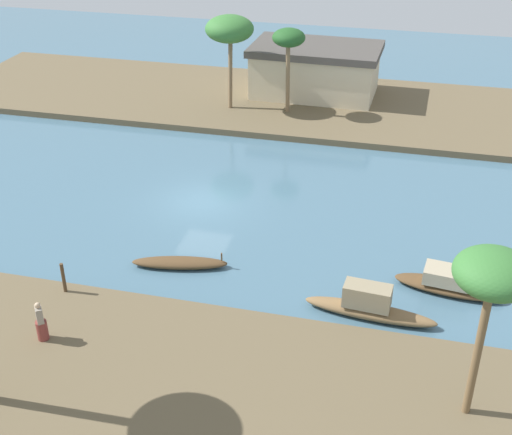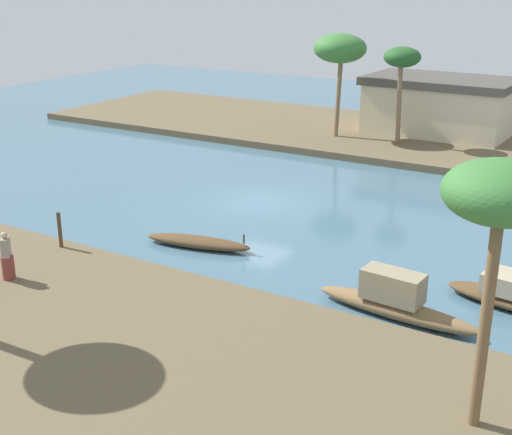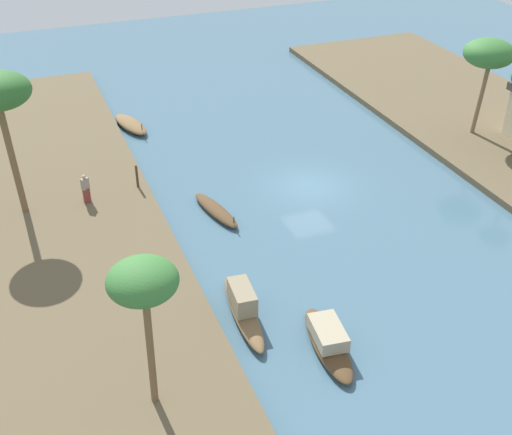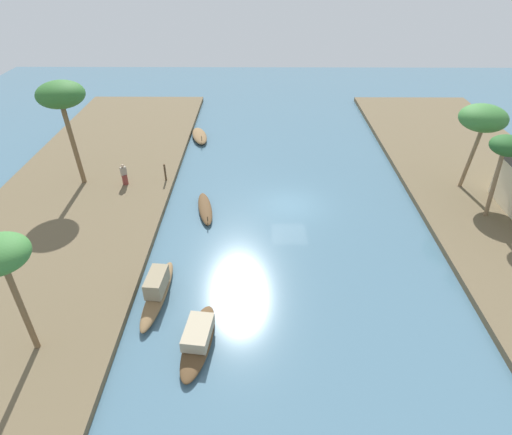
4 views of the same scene
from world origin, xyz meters
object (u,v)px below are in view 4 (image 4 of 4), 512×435
at_px(sampan_near_left_bank, 199,136).
at_px(sampan_with_red_awning, 198,338).
at_px(person_on_near_bank, 124,176).
at_px(sampan_foreground, 157,290).
at_px(sampan_midstream, 205,208).
at_px(palm_tree_right_short, 483,119).
at_px(palm_tree_left_near, 61,96).
at_px(palm_tree_right_tall, 507,148).
at_px(mooring_post, 165,172).

bearing_deg(sampan_near_left_bank, sampan_with_red_awning, -7.51).
xyz_separation_m(sampan_with_red_awning, person_on_near_bank, (-14.21, -7.05, 0.64)).
bearing_deg(sampan_near_left_bank, sampan_foreground, -13.32).
relative_size(sampan_midstream, palm_tree_right_short, 0.70).
bearing_deg(palm_tree_right_short, sampan_foreground, -60.90).
distance_m(sampan_with_red_awning, palm_tree_right_short, 23.06).
height_order(sampan_midstream, palm_tree_left_near, palm_tree_left_near).
relative_size(sampan_foreground, sampan_near_left_bank, 1.28).
height_order(sampan_foreground, palm_tree_right_tall, palm_tree_right_tall).
distance_m(palm_tree_left_near, palm_tree_right_tall, 28.01).
height_order(sampan_foreground, person_on_near_bank, person_on_near_bank).
bearing_deg(palm_tree_right_short, sampan_midstream, -81.08).
relative_size(palm_tree_left_near, palm_tree_right_tall, 1.35).
distance_m(sampan_near_left_bank, palm_tree_right_short, 22.98).
bearing_deg(palm_tree_left_near, mooring_post, 93.25).
relative_size(sampan_with_red_awning, palm_tree_left_near, 0.61).
relative_size(person_on_near_bank, palm_tree_left_near, 0.22).
xyz_separation_m(sampan_midstream, person_on_near_bank, (-3.00, -6.13, 0.83)).
bearing_deg(palm_tree_right_tall, sampan_midstream, -92.98).
distance_m(sampan_foreground, palm_tree_left_near, 15.27).
bearing_deg(sampan_foreground, sampan_midstream, 173.97).
height_order(sampan_midstream, sampan_near_left_bank, sampan_near_left_bank).
bearing_deg(sampan_midstream, sampan_foreground, -22.38).
bearing_deg(person_on_near_bank, mooring_post, 154.59).
distance_m(sampan_foreground, sampan_with_red_awning, 3.87).
height_order(sampan_with_red_awning, person_on_near_bank, person_on_near_bank).
xyz_separation_m(palm_tree_left_near, palm_tree_right_tall, (4.23, 27.64, -1.66)).
xyz_separation_m(person_on_near_bank, palm_tree_right_tall, (3.95, 24.40, 4.08)).
distance_m(sampan_foreground, sampan_near_left_bank, 20.55).
relative_size(sampan_midstream, palm_tree_right_tall, 0.77).
distance_m(sampan_with_red_awning, person_on_near_bank, 15.88).
height_order(palm_tree_left_near, palm_tree_right_short, palm_tree_left_near).
bearing_deg(mooring_post, palm_tree_left_near, -86.75).
relative_size(sampan_with_red_awning, sampan_near_left_bank, 1.12).
bearing_deg(palm_tree_left_near, sampan_near_left_bank, 140.30).
xyz_separation_m(mooring_post, palm_tree_left_near, (0.34, -6.07, 5.74)).
bearing_deg(person_on_near_bank, palm_tree_right_tall, 132.99).
distance_m(person_on_near_bank, palm_tree_left_near, 6.60).
relative_size(sampan_foreground, sampan_with_red_awning, 1.14).
xyz_separation_m(sampan_foreground, person_on_near_bank, (-11.22, -4.60, 0.53)).
xyz_separation_m(sampan_with_red_awning, palm_tree_right_tall, (-10.26, 17.35, 4.72)).
bearing_deg(palm_tree_right_tall, mooring_post, -101.98).
bearing_deg(sampan_foreground, mooring_post, -167.01).
height_order(sampan_with_red_awning, palm_tree_right_tall, palm_tree_right_tall).
xyz_separation_m(palm_tree_right_tall, palm_tree_right_short, (-3.84, 0.17, 0.36)).
height_order(person_on_near_bank, palm_tree_left_near, palm_tree_left_near).
distance_m(sampan_foreground, person_on_near_bank, 12.14).
distance_m(mooring_post, palm_tree_left_near, 8.37).
xyz_separation_m(sampan_foreground, sampan_midstream, (-8.22, 1.53, -0.31)).
bearing_deg(palm_tree_right_tall, sampan_near_left_bank, -123.43).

